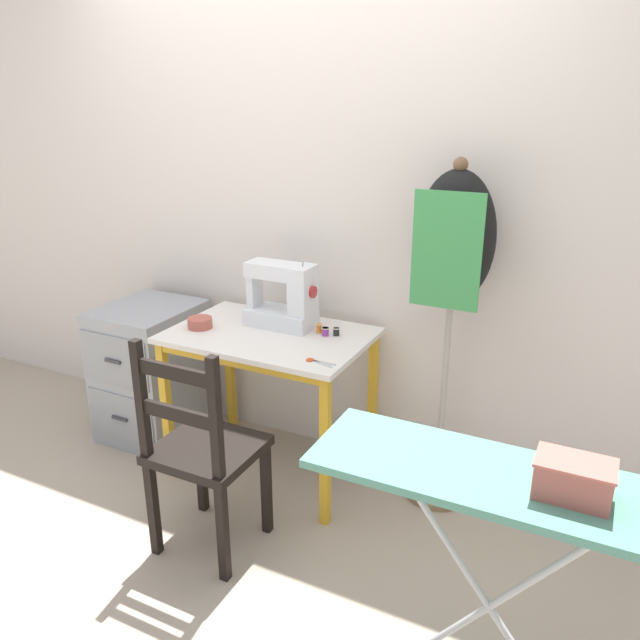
{
  "coord_description": "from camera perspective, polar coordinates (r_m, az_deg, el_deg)",
  "views": [
    {
      "loc": [
        1.43,
        -2.03,
        1.78
      ],
      "look_at": [
        0.28,
        0.28,
        0.85
      ],
      "focal_mm": 35.0,
      "sensor_mm": 36.0,
      "label": 1
    }
  ],
  "objects": [
    {
      "name": "thread_spool_far_edge",
      "position": [
        2.88,
        1.5,
        -1.09
      ],
      "size": [
        0.04,
        0.04,
        0.04
      ],
      "color": "black",
      "rests_on": "sewing_table"
    },
    {
      "name": "storage_box",
      "position": [
        1.7,
        22.17,
        -13.31
      ],
      "size": [
        0.19,
        0.12,
        0.1
      ],
      "color": "#AD564C",
      "rests_on": "ironing_board"
    },
    {
      "name": "filing_cabinet",
      "position": [
        3.54,
        -15.12,
        -4.51
      ],
      "size": [
        0.46,
        0.54,
        0.74
      ],
      "color": "#93999E",
      "rests_on": "ground_plane"
    },
    {
      "name": "scissors",
      "position": [
        2.61,
        -0.37,
        -3.81
      ],
      "size": [
        0.13,
        0.05,
        0.01
      ],
      "color": "silver",
      "rests_on": "sewing_table"
    },
    {
      "name": "thread_spool_mid_table",
      "position": [
        2.88,
        0.49,
        -1.1
      ],
      "size": [
        0.04,
        0.04,
        0.04
      ],
      "color": "purple",
      "rests_on": "sewing_table"
    },
    {
      "name": "sewing_machine",
      "position": [
        2.97,
        -3.23,
        2.08
      ],
      "size": [
        0.35,
        0.18,
        0.33
      ],
      "color": "white",
      "rests_on": "sewing_table"
    },
    {
      "name": "fabric_bowl",
      "position": [
        3.04,
        -10.92,
        -0.23
      ],
      "size": [
        0.12,
        0.12,
        0.05
      ],
      "color": "#B25647",
      "rests_on": "sewing_table"
    },
    {
      "name": "wooden_chair",
      "position": [
        2.57,
        -10.65,
        -11.79
      ],
      "size": [
        0.4,
        0.38,
        0.95
      ],
      "color": "black",
      "rests_on": "ground_plane"
    },
    {
      "name": "sewing_table",
      "position": [
        2.96,
        -4.76,
        -3.04
      ],
      "size": [
        0.93,
        0.62,
        0.73
      ],
      "color": "silver",
      "rests_on": "ground_plane"
    },
    {
      "name": "dress_form",
      "position": [
        2.66,
        12.1,
        5.53
      ],
      "size": [
        0.33,
        0.32,
        1.56
      ],
      "color": "#846647",
      "rests_on": "ground_plane"
    },
    {
      "name": "ironing_board",
      "position": [
        1.78,
        16.34,
        -14.91
      ],
      "size": [
        1.04,
        0.34,
        0.85
      ],
      "color": "#518E7A",
      "rests_on": "ground_plane"
    },
    {
      "name": "ground_plane",
      "position": [
        3.06,
        -7.37,
        -16.07
      ],
      "size": [
        14.0,
        14.0,
        0.0
      ],
      "primitive_type": "plane",
      "color": "tan"
    },
    {
      "name": "thread_spool_near_machine",
      "position": [
        2.92,
        -0.07,
        -0.79
      ],
      "size": [
        0.03,
        0.03,
        0.04
      ],
      "color": "orange",
      "rests_on": "sewing_table"
    },
    {
      "name": "wall_back",
      "position": [
        3.11,
        -1.36,
        10.39
      ],
      "size": [
        10.0,
        0.05,
        2.55
      ],
      "color": "silver",
      "rests_on": "ground_plane"
    }
  ]
}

